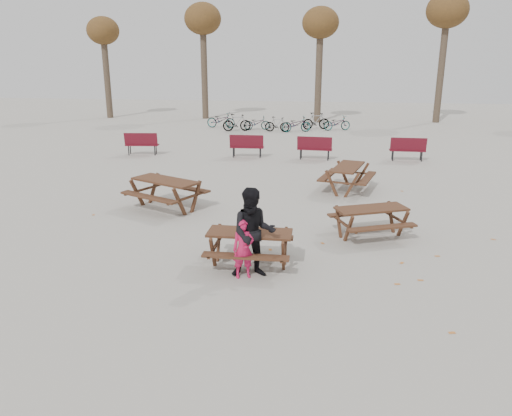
# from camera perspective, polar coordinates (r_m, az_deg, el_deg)

# --- Properties ---
(ground) EXTENTS (80.00, 80.00, 0.00)m
(ground) POSITION_cam_1_polar(r_m,az_deg,el_deg) (10.96, -0.71, -6.54)
(ground) COLOR gray
(ground) RESTS_ON ground
(main_picnic_table) EXTENTS (1.80, 1.45, 0.78)m
(main_picnic_table) POSITION_cam_1_polar(r_m,az_deg,el_deg) (10.74, -0.72, -3.67)
(main_picnic_table) COLOR #381E14
(main_picnic_table) RESTS_ON ground
(food_tray) EXTENTS (0.18, 0.11, 0.03)m
(food_tray) POSITION_cam_1_polar(r_m,az_deg,el_deg) (10.56, -1.15, -2.84)
(food_tray) COLOR white
(food_tray) RESTS_ON main_picnic_table
(bread_roll) EXTENTS (0.14, 0.06, 0.05)m
(bread_roll) POSITION_cam_1_polar(r_m,az_deg,el_deg) (10.55, -1.15, -2.62)
(bread_roll) COLOR tan
(bread_roll) RESTS_ON food_tray
(soda_bottle) EXTENTS (0.07, 0.07, 0.17)m
(soda_bottle) POSITION_cam_1_polar(r_m,az_deg,el_deg) (10.56, -1.07, -2.53)
(soda_bottle) COLOR silver
(soda_bottle) RESTS_ON main_picnic_table
(child) EXTENTS (0.53, 0.43, 1.24)m
(child) POSITION_cam_1_polar(r_m,az_deg,el_deg) (10.16, -1.44, -4.69)
(child) COLOR #BE1747
(child) RESTS_ON ground
(adult) EXTENTS (1.02, 0.85, 1.88)m
(adult) POSITION_cam_1_polar(r_m,az_deg,el_deg) (10.12, -0.30, -2.86)
(adult) COLOR black
(adult) RESTS_ON ground
(picnic_table_east) EXTENTS (2.18, 2.00, 0.76)m
(picnic_table_east) POSITION_cam_1_polar(r_m,az_deg,el_deg) (12.82, 12.96, -1.59)
(picnic_table_east) COLOR #381E14
(picnic_table_east) RESTS_ON ground
(picnic_table_north) EXTENTS (2.60, 2.42, 0.89)m
(picnic_table_north) POSITION_cam_1_polar(r_m,az_deg,el_deg) (14.99, -10.24, 1.56)
(picnic_table_north) COLOR #381E14
(picnic_table_north) RESTS_ON ground
(picnic_table_far) EXTENTS (2.03, 2.31, 0.85)m
(picnic_table_far) POSITION_cam_1_polar(r_m,az_deg,el_deg) (17.03, 10.39, 3.35)
(picnic_table_far) COLOR #381E14
(picnic_table_far) RESTS_ON ground
(park_bench_row) EXTENTS (13.40, 0.81, 1.03)m
(park_bench_row) POSITION_cam_1_polar(r_m,az_deg,el_deg) (22.23, 2.26, 7.05)
(park_bench_row) COLOR maroon
(park_bench_row) RESTS_ON ground
(bicycle_row) EXTENTS (9.00, 2.32, 1.02)m
(bicycle_row) POSITION_cam_1_polar(r_m,az_deg,el_deg) (30.68, 2.26, 9.75)
(bicycle_row) COLOR black
(bicycle_row) RESTS_ON ground
(tree_row) EXTENTS (32.17, 3.52, 8.26)m
(tree_row) POSITION_cam_1_polar(r_m,az_deg,el_deg) (35.13, 7.21, 19.92)
(tree_row) COLOR #382B21
(tree_row) RESTS_ON ground
(fallen_leaves) EXTENTS (11.00, 11.00, 0.01)m
(fallen_leaves) POSITION_cam_1_polar(r_m,az_deg,el_deg) (13.22, 3.03, -2.32)
(fallen_leaves) COLOR #BD6B2D
(fallen_leaves) RESTS_ON ground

